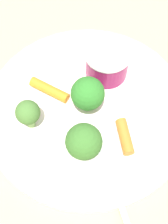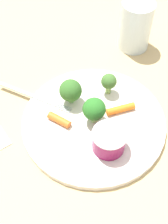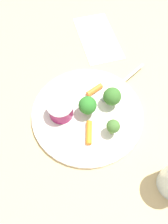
{
  "view_description": "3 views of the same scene",
  "coord_description": "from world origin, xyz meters",
  "px_view_note": "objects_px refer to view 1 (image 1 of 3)",
  "views": [
    {
      "loc": [
        -0.09,
        0.2,
        0.39
      ],
      "look_at": [
        -0.0,
        0.01,
        0.02
      ],
      "focal_mm": 54.56,
      "sensor_mm": 36.0,
      "label": 1
    },
    {
      "loc": [
        -0.15,
        -0.31,
        0.49
      ],
      "look_at": [
        -0.01,
        0.02,
        0.02
      ],
      "focal_mm": 50.88,
      "sensor_mm": 36.0,
      "label": 2
    },
    {
      "loc": [
        0.26,
        -0.02,
        0.48
      ],
      "look_at": [
        0.0,
        -0.01,
        0.02
      ],
      "focal_mm": 36.26,
      "sensor_mm": 36.0,
      "label": 3
    }
  ],
  "objects_px": {
    "broccoli_floret_0": "(87,93)",
    "carrot_stick_1": "(49,90)",
    "carrot_stick_0": "(125,137)",
    "broccoli_floret_1": "(28,113)",
    "fork": "(119,201)",
    "plate": "(87,110)",
    "broccoli_floret_2": "(84,142)",
    "sauce_cup": "(109,64)"
  },
  "relations": [
    {
      "from": "fork",
      "to": "sauce_cup",
      "type": "bearing_deg",
      "value": -62.92
    },
    {
      "from": "broccoli_floret_2",
      "to": "carrot_stick_0",
      "type": "relative_size",
      "value": 1.19
    },
    {
      "from": "sauce_cup",
      "to": "broccoli_floret_0",
      "type": "xyz_separation_m",
      "value": [
        0.0,
        0.06,
        0.01
      ]
    },
    {
      "from": "broccoli_floret_1",
      "to": "carrot_stick_1",
      "type": "distance_m",
      "value": 0.06
    },
    {
      "from": "broccoli_floret_0",
      "to": "carrot_stick_1",
      "type": "relative_size",
      "value": 1.0
    },
    {
      "from": "sauce_cup",
      "to": "carrot_stick_1",
      "type": "height_order",
      "value": "sauce_cup"
    },
    {
      "from": "broccoli_floret_2",
      "to": "carrot_stick_0",
      "type": "bearing_deg",
      "value": -135.68
    },
    {
      "from": "carrot_stick_0",
      "to": "fork",
      "type": "bearing_deg",
      "value": 107.37
    },
    {
      "from": "broccoli_floret_2",
      "to": "fork",
      "type": "height_order",
      "value": "broccoli_floret_2"
    },
    {
      "from": "carrot_stick_0",
      "to": "carrot_stick_1",
      "type": "relative_size",
      "value": 0.82
    },
    {
      "from": "broccoli_floret_0",
      "to": "broccoli_floret_1",
      "type": "relative_size",
      "value": 1.18
    },
    {
      "from": "carrot_stick_0",
      "to": "plate",
      "type": "bearing_deg",
      "value": -19.75
    },
    {
      "from": "broccoli_floret_2",
      "to": "carrot_stick_0",
      "type": "xyz_separation_m",
      "value": [
        -0.04,
        -0.04,
        -0.02
      ]
    },
    {
      "from": "broccoli_floret_0",
      "to": "plate",
      "type": "bearing_deg",
      "value": 153.27
    },
    {
      "from": "sauce_cup",
      "to": "fork",
      "type": "bearing_deg",
      "value": 117.08
    },
    {
      "from": "sauce_cup",
      "to": "broccoli_floret_0",
      "type": "height_order",
      "value": "broccoli_floret_0"
    },
    {
      "from": "carrot_stick_0",
      "to": "fork",
      "type": "relative_size",
      "value": 0.35
    },
    {
      "from": "sauce_cup",
      "to": "broccoli_floret_0",
      "type": "distance_m",
      "value": 0.06
    },
    {
      "from": "plate",
      "to": "broccoli_floret_2",
      "type": "bearing_deg",
      "value": 110.47
    },
    {
      "from": "plate",
      "to": "fork",
      "type": "distance_m",
      "value": 0.13
    },
    {
      "from": "broccoli_floret_0",
      "to": "carrot_stick_1",
      "type": "bearing_deg",
      "value": 1.33
    },
    {
      "from": "plate",
      "to": "fork",
      "type": "height_order",
      "value": "fork"
    },
    {
      "from": "plate",
      "to": "sauce_cup",
      "type": "height_order",
      "value": "sauce_cup"
    },
    {
      "from": "broccoli_floret_1",
      "to": "broccoli_floret_2",
      "type": "distance_m",
      "value": 0.08
    },
    {
      "from": "sauce_cup",
      "to": "carrot_stick_0",
      "type": "xyz_separation_m",
      "value": [
        -0.06,
        0.08,
        -0.01
      ]
    },
    {
      "from": "broccoli_floret_0",
      "to": "broccoli_floret_2",
      "type": "distance_m",
      "value": 0.06
    },
    {
      "from": "plate",
      "to": "carrot_stick_0",
      "type": "xyz_separation_m",
      "value": [
        -0.06,
        0.02,
        0.01
      ]
    },
    {
      "from": "carrot_stick_0",
      "to": "broccoli_floret_0",
      "type": "bearing_deg",
      "value": -19.96
    },
    {
      "from": "plate",
      "to": "broccoli_floret_2",
      "type": "distance_m",
      "value": 0.07
    },
    {
      "from": "broccoli_floret_0",
      "to": "sauce_cup",
      "type": "bearing_deg",
      "value": -94.04
    },
    {
      "from": "broccoli_floret_1",
      "to": "plate",
      "type": "bearing_deg",
      "value": -136.18
    },
    {
      "from": "broccoli_floret_2",
      "to": "fork",
      "type": "xyz_separation_m",
      "value": [
        -0.06,
        0.04,
        -0.03
      ]
    },
    {
      "from": "broccoli_floret_0",
      "to": "carrot_stick_1",
      "type": "distance_m",
      "value": 0.06
    },
    {
      "from": "sauce_cup",
      "to": "carrot_stick_1",
      "type": "relative_size",
      "value": 1.08
    },
    {
      "from": "broccoli_floret_1",
      "to": "fork",
      "type": "distance_m",
      "value": 0.15
    },
    {
      "from": "sauce_cup",
      "to": "carrot_stick_0",
      "type": "distance_m",
      "value": 0.1
    },
    {
      "from": "plate",
      "to": "sauce_cup",
      "type": "distance_m",
      "value": 0.07
    },
    {
      "from": "plate",
      "to": "carrot_stick_1",
      "type": "xyz_separation_m",
      "value": [
        0.05,
        0.0,
        0.01
      ]
    },
    {
      "from": "carrot_stick_0",
      "to": "fork",
      "type": "xyz_separation_m",
      "value": [
        -0.02,
        0.07,
        -0.01
      ]
    },
    {
      "from": "fork",
      "to": "broccoli_floret_0",
      "type": "bearing_deg",
      "value": -48.69
    },
    {
      "from": "sauce_cup",
      "to": "broccoli_floret_2",
      "type": "height_order",
      "value": "broccoli_floret_2"
    },
    {
      "from": "broccoli_floret_1",
      "to": "carrot_stick_0",
      "type": "xyz_separation_m",
      "value": [
        -0.11,
        -0.03,
        -0.02
      ]
    }
  ]
}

